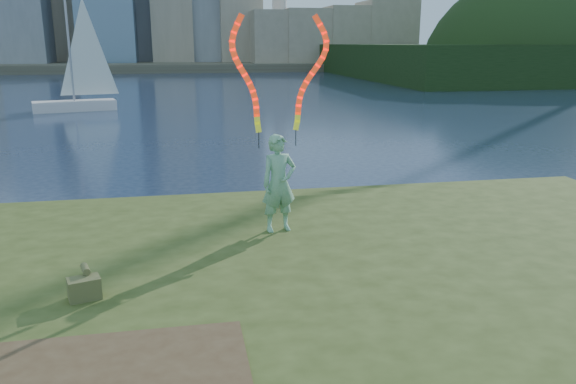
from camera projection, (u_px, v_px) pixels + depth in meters
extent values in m
plane|color=#19253E|center=(267.00, 314.00, 8.87)|extent=(320.00, 320.00, 0.00)
cube|color=#344217|center=(295.00, 368.00, 6.68)|extent=(17.00, 15.00, 0.30)
cube|color=#344217|center=(292.00, 341.00, 6.80)|extent=(14.00, 12.00, 0.30)
cube|color=#494436|center=(186.00, 64.00, 98.93)|extent=(320.00, 40.00, 1.20)
imported|color=#1C7947|center=(279.00, 183.00, 10.14)|extent=(0.72, 0.55, 1.78)
cylinder|color=black|center=(259.00, 140.00, 9.92)|extent=(0.02, 0.02, 0.30)
cylinder|color=black|center=(296.00, 138.00, 10.18)|extent=(0.02, 0.02, 0.30)
cube|color=#4D532A|center=(84.00, 288.00, 7.56)|extent=(0.48, 0.39, 0.30)
cylinder|color=#4D532A|center=(85.00, 269.00, 7.69)|extent=(0.18, 0.29, 0.10)
cube|color=silver|center=(75.00, 106.00, 35.48)|extent=(5.18, 2.75, 0.69)
cylinder|color=gray|center=(69.00, 43.00, 34.49)|extent=(0.14, 0.14, 7.51)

